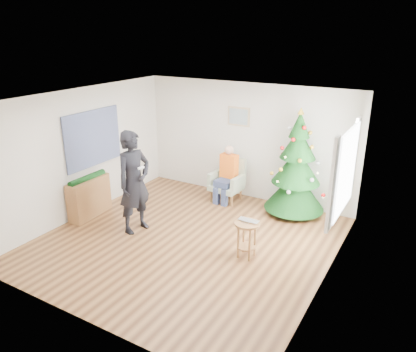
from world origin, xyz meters
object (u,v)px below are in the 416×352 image
Objects in this scene: christmas_tree at (297,168)px; stool at (247,239)px; console at (89,197)px; standing_man at (134,182)px; armchair at (228,185)px.

christmas_tree is 2.20m from stool.
christmas_tree reaches higher than console.
stool is 0.33× the size of standing_man.
armchair is (-1.41, 2.01, 0.02)m from stool.
console is (-3.62, -2.24, -0.61)m from christmas_tree.
console is at bearing -129.32° from armchair.
armchair is 2.41m from standing_man.
christmas_tree reaches higher than armchair.
christmas_tree reaches higher than stool.
console is (-1.25, 0.01, -0.58)m from standing_man.
standing_man is at bearing -136.43° from christmas_tree.
armchair is at bearing -10.52° from standing_man.
armchair is (-1.52, -0.09, -0.66)m from christmas_tree.
christmas_tree is 3.27m from standing_man.
armchair reaches higher than console.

